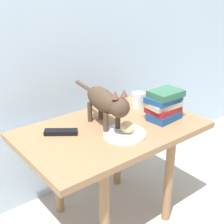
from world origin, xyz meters
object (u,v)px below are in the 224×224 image
Objects in this scene: bread_roll at (127,127)px; plate at (124,134)px; candle_jar at (138,101)px; tv_remote at (61,132)px; book_stack at (164,105)px; cat at (105,102)px; side_table at (112,140)px.

plate is at bearing 173.71° from bread_roll.
candle_jar reaches higher than tv_remote.
plate is 1.30× the size of tv_remote.
book_stack reaches higher than bread_roll.
book_stack is at bearing 3.17° from plate.
plate is 0.29m from tv_remote.
cat is 0.31m from book_stack.
plate is at bearing -3.85° from tv_remote.
cat is at bearing 99.06° from plate.
book_stack reaches higher than side_table.
bread_roll is at bearing -74.42° from cat.
candle_jar is 0.57× the size of tv_remote.
side_table is 5.84× the size of tv_remote.
candle_jar is (0.30, 0.09, -0.09)m from cat.
bread_roll is at bearing -86.20° from side_table.
candle_jar is at bearing 87.65° from book_stack.
side_table is 0.20m from cat.
bread_roll reaches higher than side_table.
candle_jar reaches higher than bread_roll.
plate is 0.41× the size of cat.
book_stack is (0.26, -0.09, 0.15)m from side_table.
plate is at bearing -80.94° from cat.
candle_jar is (0.27, 0.11, 0.11)m from side_table.
plate is 0.04m from bread_roll.
bread_roll is 0.26m from book_stack.
tv_remote is at bearing 160.09° from book_stack.
book_stack is 0.20m from candle_jar.
book_stack is at bearing -19.20° from cat.
candle_jar is at bearing 39.38° from tv_remote.
bread_roll is at bearing -6.29° from plate.
book_stack is 2.12× the size of candle_jar.
candle_jar is at bearing 38.43° from bread_roll.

